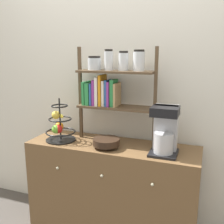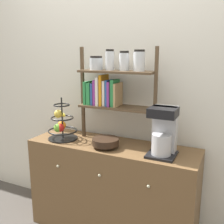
% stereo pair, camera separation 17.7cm
% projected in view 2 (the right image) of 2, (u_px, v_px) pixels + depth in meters
% --- Properties ---
extents(wall_back, '(7.00, 0.05, 2.60)m').
position_uv_depth(wall_back, '(125.00, 79.00, 2.24)').
color(wall_back, silver).
rests_on(wall_back, ground_plane).
extents(sideboard, '(1.40, 0.44, 0.79)m').
position_uv_depth(sideboard, '(112.00, 189.00, 2.22)').
color(sideboard, brown).
rests_on(sideboard, ground_plane).
extents(coffee_maker, '(0.20, 0.22, 0.36)m').
position_uv_depth(coffee_maker, '(163.00, 132.00, 1.88)').
color(coffee_maker, black).
rests_on(coffee_maker, sideboard).
extents(fruit_stand, '(0.25, 0.25, 0.36)m').
position_uv_depth(fruit_stand, '(61.00, 125.00, 2.24)').
color(fruit_stand, black).
rests_on(fruit_stand, sideboard).
extents(wooden_bowl, '(0.21, 0.21, 0.07)m').
position_uv_depth(wooden_bowl, '(106.00, 142.00, 2.06)').
color(wooden_bowl, black).
rests_on(wooden_bowl, sideboard).
extents(shelf_hutch, '(0.67, 0.20, 0.78)m').
position_uv_depth(shelf_hutch, '(111.00, 84.00, 2.12)').
color(shelf_hutch, brown).
rests_on(shelf_hutch, sideboard).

